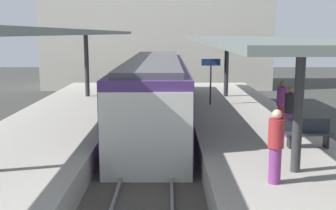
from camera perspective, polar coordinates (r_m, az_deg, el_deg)
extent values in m
plane|color=#383835|center=(15.48, -2.10, -6.72)|extent=(80.00, 80.00, 0.00)
cube|color=#ADA8A0|center=(15.96, -15.92, -4.73)|extent=(4.40, 28.00, 1.00)
cube|color=#ADA8A0|center=(15.66, 11.97, -4.84)|extent=(4.40, 28.00, 1.00)
cube|color=#4C4742|center=(15.46, -2.10, -6.36)|extent=(3.20, 28.00, 0.20)
cube|color=slate|center=(15.46, -4.79, -5.73)|extent=(0.08, 28.00, 0.14)
cube|color=slate|center=(15.40, 0.59, -5.76)|extent=(0.08, 28.00, 0.14)
cube|color=#472D6B|center=(18.88, -1.66, 1.43)|extent=(2.70, 14.61, 2.90)
cube|color=silver|center=(11.72, -2.83, -4.55)|extent=(2.65, 0.08, 2.60)
cube|color=black|center=(18.93, -5.82, 2.47)|extent=(0.04, 13.44, 0.76)
cube|color=black|center=(18.84, 2.50, 2.48)|extent=(0.04, 13.44, 0.76)
cube|color=#515156|center=(18.72, -1.69, 6.12)|extent=(2.16, 13.88, 0.20)
cylinder|color=#333335|center=(23.03, -10.89, 5.35)|extent=(0.24, 0.24, 3.36)
cube|color=slate|center=(16.82, -15.23, 9.60)|extent=(4.18, 21.00, 0.16)
cylinder|color=#333335|center=(10.59, 17.69, -0.78)|extent=(0.24, 0.24, 3.08)
cylinder|color=#333335|center=(22.83, 8.26, 5.04)|extent=(0.24, 0.24, 3.08)
cube|color=slate|center=(16.54, 11.44, 8.79)|extent=(4.18, 21.00, 0.16)
cube|color=black|center=(13.06, 16.58, -4.81)|extent=(0.08, 0.32, 0.40)
cube|color=black|center=(13.41, 21.11, -4.68)|extent=(0.08, 0.32, 0.40)
cube|color=#2D333D|center=(13.17, 18.93, -3.78)|extent=(1.40, 0.40, 0.06)
cube|color=#2D333D|center=(13.29, 18.74, -2.63)|extent=(1.40, 0.06, 0.40)
cylinder|color=#262628|center=(20.03, 6.10, 3.15)|extent=(0.08, 0.08, 2.20)
cube|color=navy|center=(19.94, 6.15, 5.87)|extent=(0.90, 0.06, 0.32)
cylinder|color=#7A337A|center=(14.30, 16.53, -2.67)|extent=(0.28, 0.28, 0.82)
cylinder|color=#232328|center=(14.17, 16.67, 0.23)|extent=(0.36, 0.36, 0.64)
sphere|color=#936B4C|center=(14.11, 16.76, 1.95)|extent=(0.22, 0.22, 0.22)
cylinder|color=maroon|center=(15.48, 15.50, -1.62)|extent=(0.28, 0.28, 0.86)
cylinder|color=#7A337A|center=(15.35, 15.63, 1.15)|extent=(0.36, 0.36, 0.65)
sphere|color=#936B4C|center=(15.30, 15.70, 2.77)|extent=(0.22, 0.22, 0.22)
cylinder|color=#7A337A|center=(9.89, 14.69, -8.05)|extent=(0.28, 0.28, 0.85)
cylinder|color=maroon|center=(9.69, 14.88, -3.80)|extent=(0.36, 0.36, 0.66)
sphere|color=beige|center=(9.60, 14.99, -1.24)|extent=(0.22, 0.22, 0.22)
cube|color=beige|center=(34.86, -1.29, 11.62)|extent=(18.00, 6.00, 11.00)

